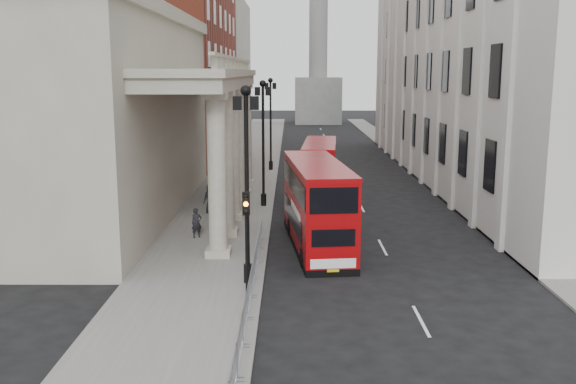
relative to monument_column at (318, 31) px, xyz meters
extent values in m
plane|color=black|center=(-6.00, -92.00, -15.98)|extent=(260.00, 260.00, 0.00)
cube|color=slate|center=(-9.00, -62.00, -15.92)|extent=(6.00, 140.00, 0.12)
cube|color=slate|center=(7.50, -62.00, -15.92)|extent=(3.00, 140.00, 0.12)
cube|color=slate|center=(-6.05, -62.00, -15.91)|extent=(0.20, 140.00, 0.14)
cube|color=gray|center=(-16.50, -74.00, -9.98)|extent=(9.00, 28.00, 12.00)
cube|color=maroon|center=(-16.50, -44.00, -4.98)|extent=(9.00, 32.00, 22.00)
cube|color=gray|center=(-16.50, -12.00, -5.98)|extent=(9.00, 30.00, 20.00)
cube|color=beige|center=(10.00, -60.00, -3.48)|extent=(8.00, 55.00, 25.00)
cube|color=#60605E|center=(0.00, 0.00, -11.98)|extent=(8.00, 8.00, 8.00)
cylinder|color=black|center=(-6.60, -88.00, -15.46)|extent=(0.36, 0.36, 0.80)
cylinder|color=black|center=(-6.60, -88.00, -11.86)|extent=(0.18, 0.18, 8.00)
sphere|color=black|center=(-6.60, -88.00, -7.76)|extent=(0.44, 0.44, 0.44)
cube|color=black|center=(-6.25, -88.00, -8.26)|extent=(0.35, 0.35, 0.55)
cube|color=black|center=(-6.95, -88.00, -8.26)|extent=(0.35, 0.35, 0.55)
cylinder|color=black|center=(-6.60, -72.00, -15.46)|extent=(0.36, 0.36, 0.80)
cylinder|color=black|center=(-6.60, -72.00, -11.86)|extent=(0.18, 0.18, 8.00)
sphere|color=black|center=(-6.60, -72.00, -7.76)|extent=(0.44, 0.44, 0.44)
cube|color=black|center=(-6.25, -72.00, -8.26)|extent=(0.35, 0.35, 0.55)
cube|color=black|center=(-6.95, -72.00, -8.26)|extent=(0.35, 0.35, 0.55)
cylinder|color=black|center=(-6.60, -56.00, -15.46)|extent=(0.36, 0.36, 0.80)
cylinder|color=black|center=(-6.60, -56.00, -11.86)|extent=(0.18, 0.18, 8.00)
sphere|color=black|center=(-6.60, -56.00, -7.76)|extent=(0.44, 0.44, 0.44)
cube|color=black|center=(-6.25, -56.00, -8.26)|extent=(0.35, 0.35, 0.55)
cube|color=black|center=(-6.95, -56.00, -8.26)|extent=(0.35, 0.35, 0.55)
cylinder|color=black|center=(-6.50, -90.00, -14.16)|extent=(0.12, 0.12, 3.40)
cube|color=black|center=(-6.50, -90.00, -12.01)|extent=(0.28, 0.22, 0.90)
sphere|color=black|center=(-6.50, -90.13, -11.71)|extent=(0.18, 0.18, 0.18)
sphere|color=orange|center=(-6.50, -90.13, -12.01)|extent=(0.18, 0.18, 0.18)
sphere|color=black|center=(-6.50, -90.13, -12.31)|extent=(0.18, 0.18, 0.18)
cube|color=gray|center=(-6.35, -98.00, -15.31)|extent=(0.50, 2.30, 1.10)
cube|color=gray|center=(-6.35, -95.65, -15.31)|extent=(0.50, 2.30, 1.10)
cube|color=gray|center=(-6.35, -93.30, -15.31)|extent=(0.50, 2.30, 1.10)
cube|color=gray|center=(-6.35, -90.95, -15.31)|extent=(0.50, 2.30, 1.10)
cube|color=gray|center=(-6.35, -88.60, -15.31)|extent=(0.50, 2.30, 1.10)
cube|color=gray|center=(-6.35, -86.25, -15.31)|extent=(0.50, 2.30, 1.10)
cube|color=gray|center=(-6.35, -83.90, -15.31)|extent=(0.50, 2.30, 1.10)
cube|color=gray|center=(-6.35, -81.55, -15.31)|extent=(0.50, 2.30, 1.10)
cube|color=#930609|center=(-3.42, -81.89, -14.67)|extent=(3.47, 10.40, 1.94)
cube|color=#930609|center=(-3.42, -81.89, -12.65)|extent=(3.47, 10.40, 1.70)
cube|color=#930609|center=(-3.42, -81.89, -11.68)|extent=(3.51, 10.44, 0.24)
cube|color=black|center=(-3.42, -81.89, -15.81)|extent=(3.48, 10.40, 0.34)
cube|color=black|center=(-3.42, -81.89, -14.43)|extent=(3.32, 8.47, 0.97)
cube|color=black|center=(-3.42, -81.89, -12.56)|extent=(3.46, 9.82, 1.07)
cube|color=white|center=(-2.90, -86.95, -15.35)|extent=(2.04, 0.27, 0.44)
cube|color=yellow|center=(-2.90, -86.96, -15.67)|extent=(0.54, 0.09, 0.13)
cylinder|color=black|center=(-4.15, -85.53, -15.50)|extent=(0.41, 1.00, 0.97)
cylinder|color=black|center=(-1.97, -85.30, -15.50)|extent=(0.41, 1.00, 0.97)
cylinder|color=black|center=(-4.76, -79.63, -15.50)|extent=(0.41, 1.00, 0.97)
cylinder|color=black|center=(-2.58, -79.41, -15.50)|extent=(0.41, 1.00, 0.97)
cube|color=#99070A|center=(-2.68, -68.40, -14.79)|extent=(2.91, 9.39, 1.76)
cube|color=#99070A|center=(-2.68, -68.40, -12.96)|extent=(2.91, 9.39, 1.54)
cube|color=#99070A|center=(-2.68, -68.40, -12.08)|extent=(2.95, 9.43, 0.22)
cube|color=black|center=(-2.68, -68.40, -15.83)|extent=(2.93, 9.40, 0.31)
cube|color=black|center=(-2.68, -68.40, -14.57)|extent=(2.83, 7.64, 0.88)
cube|color=black|center=(-2.68, -68.40, -12.88)|extent=(2.92, 8.87, 0.97)
cube|color=white|center=(-3.04, -73.00, -15.41)|extent=(1.85, 0.19, 0.40)
cube|color=yellow|center=(-3.04, -73.01, -15.70)|extent=(0.49, 0.07, 0.11)
cylinder|color=black|center=(-3.92, -71.53, -15.54)|extent=(0.35, 0.90, 0.88)
cylinder|color=black|center=(-1.94, -71.68, -15.54)|extent=(0.35, 0.90, 0.88)
cylinder|color=black|center=(-3.51, -66.17, -15.54)|extent=(0.35, 0.90, 0.88)
cylinder|color=black|center=(-1.52, -66.32, -15.54)|extent=(0.35, 0.90, 0.88)
imported|color=black|center=(-9.86, -80.51, -15.05)|extent=(0.71, 0.64, 1.62)
imported|color=black|center=(-9.40, -76.61, -14.97)|extent=(0.86, 0.67, 1.77)
imported|color=black|center=(-9.88, -74.29, -14.93)|extent=(1.05, 0.85, 1.87)
camera|label=1|loc=(-4.78, -114.20, -7.01)|focal=40.00mm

